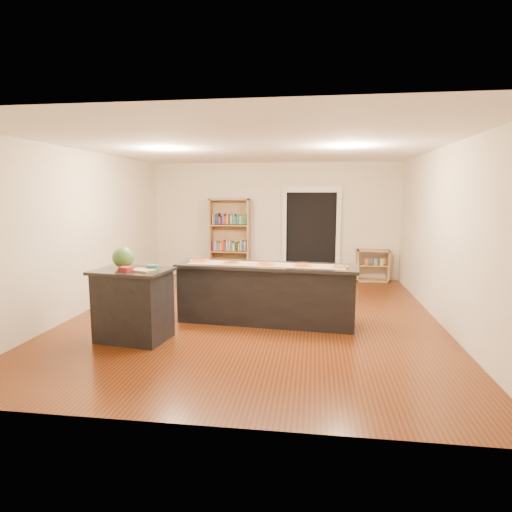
# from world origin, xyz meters

# --- Properties ---
(room) EXTENTS (6.00, 7.00, 2.80)m
(room) POSITION_xyz_m (0.00, 0.00, 1.40)
(room) COLOR beige
(room) RESTS_ON ground
(doorway) EXTENTS (1.40, 0.09, 2.21)m
(doorway) POSITION_xyz_m (0.90, 3.46, 1.20)
(doorway) COLOR black
(doorway) RESTS_ON room
(kitchen_island) EXTENTS (2.86, 0.78, 0.94)m
(kitchen_island) POSITION_xyz_m (0.24, -0.31, 0.48)
(kitchen_island) COLOR black
(kitchen_island) RESTS_ON ground
(side_counter) EXTENTS (1.02, 0.75, 1.01)m
(side_counter) POSITION_xyz_m (-1.53, -1.40, 0.51)
(side_counter) COLOR black
(side_counter) RESTS_ON ground
(bookshelf) EXTENTS (0.97, 0.35, 1.94)m
(bookshelf) POSITION_xyz_m (-1.07, 3.28, 0.97)
(bookshelf) COLOR #A77F51
(bookshelf) RESTS_ON ground
(low_shelf) EXTENTS (0.75, 0.32, 0.75)m
(low_shelf) POSITION_xyz_m (2.36, 3.29, 0.38)
(low_shelf) COLOR #A77F51
(low_shelf) RESTS_ON ground
(waste_bin) EXTENTS (0.26, 0.26, 0.37)m
(waste_bin) POSITION_xyz_m (-0.16, 3.10, 0.19)
(waste_bin) COLOR #619AD9
(waste_bin) RESTS_ON ground
(kraft_paper) EXTENTS (2.52, 0.66, 0.00)m
(kraft_paper) POSITION_xyz_m (0.24, -0.34, 0.95)
(kraft_paper) COLOR olive
(kraft_paper) RESTS_ON kitchen_island
(watermelon) EXTENTS (0.30, 0.30, 0.30)m
(watermelon) POSITION_xyz_m (-1.70, -1.29, 1.16)
(watermelon) COLOR #144214
(watermelon) RESTS_ON side_counter
(cutting_board) EXTENTS (0.36, 0.30, 0.02)m
(cutting_board) POSITION_xyz_m (-1.34, -1.49, 1.02)
(cutting_board) COLOR tan
(cutting_board) RESTS_ON side_counter
(package_red) EXTENTS (0.21, 0.18, 0.06)m
(package_red) POSITION_xyz_m (-1.54, -1.55, 1.04)
(package_red) COLOR maroon
(package_red) RESTS_ON side_counter
(package_teal) EXTENTS (0.16, 0.16, 0.06)m
(package_teal) POSITION_xyz_m (-1.25, -1.33, 1.04)
(package_teal) COLOR #195966
(package_teal) RESTS_ON side_counter
(pizza_a) EXTENTS (0.31, 0.31, 0.02)m
(pizza_a) POSITION_xyz_m (-0.89, -0.16, 0.96)
(pizza_a) COLOR tan
(pizza_a) RESTS_ON kitchen_island
(pizza_b) EXTENTS (0.30, 0.30, 0.02)m
(pizza_b) POSITION_xyz_m (-0.33, -0.29, 0.96)
(pizza_b) COLOR tan
(pizza_b) RESTS_ON kitchen_island
(pizza_c) EXTENTS (0.32, 0.32, 0.02)m
(pizza_c) POSITION_xyz_m (0.24, -0.34, 0.96)
(pizza_c) COLOR tan
(pizza_c) RESTS_ON kitchen_island
(pizza_d) EXTENTS (0.31, 0.31, 0.02)m
(pizza_d) POSITION_xyz_m (0.81, -0.38, 0.96)
(pizza_d) COLOR tan
(pizza_d) RESTS_ON kitchen_island
(pizza_e) EXTENTS (0.26, 0.26, 0.02)m
(pizza_e) POSITION_xyz_m (1.38, -0.44, 0.96)
(pizza_e) COLOR tan
(pizza_e) RESTS_ON kitchen_island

